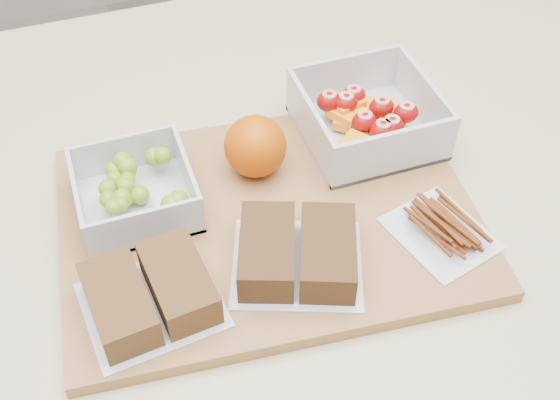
# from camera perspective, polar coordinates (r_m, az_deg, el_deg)

# --- Properties ---
(cutting_board) EXTENTS (0.45, 0.34, 0.02)m
(cutting_board) POSITION_cam_1_polar(r_m,az_deg,el_deg) (0.72, -0.89, -1.69)
(cutting_board) COLOR #A47544
(cutting_board) RESTS_ON counter
(grape_container) EXTENTS (0.12, 0.12, 0.05)m
(grape_container) POSITION_cam_1_polar(r_m,az_deg,el_deg) (0.73, -11.61, 0.78)
(grape_container) COLOR silver
(grape_container) RESTS_ON cutting_board
(fruit_container) EXTENTS (0.14, 0.14, 0.06)m
(fruit_container) POSITION_cam_1_polar(r_m,az_deg,el_deg) (0.80, 7.08, 6.59)
(fruit_container) COLOR silver
(fruit_container) RESTS_ON cutting_board
(orange) EXTENTS (0.07, 0.07, 0.07)m
(orange) POSITION_cam_1_polar(r_m,az_deg,el_deg) (0.74, -2.02, 4.38)
(orange) COLOR #CB5104
(orange) RESTS_ON cutting_board
(sandwich_bag_left) EXTENTS (0.13, 0.12, 0.04)m
(sandwich_bag_left) POSITION_cam_1_polar(r_m,az_deg,el_deg) (0.64, -10.54, -7.53)
(sandwich_bag_left) COLOR silver
(sandwich_bag_left) RESTS_ON cutting_board
(sandwich_bag_center) EXTENTS (0.15, 0.15, 0.04)m
(sandwich_bag_center) POSITION_cam_1_polar(r_m,az_deg,el_deg) (0.66, 1.42, -4.30)
(sandwich_bag_center) COLOR silver
(sandwich_bag_center) RESTS_ON cutting_board
(pretzel_bag) EXTENTS (0.11, 0.12, 0.02)m
(pretzel_bag) POSITION_cam_1_polar(r_m,az_deg,el_deg) (0.71, 13.04, -2.15)
(pretzel_bag) COLOR silver
(pretzel_bag) RESTS_ON cutting_board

